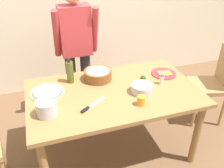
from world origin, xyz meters
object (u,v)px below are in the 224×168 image
Objects in this scene: chair_wooden_right at (214,81)px; avocado at (143,79)px; pizza_raw_on_board at (47,92)px; chef_knife at (90,106)px; person_cook at (76,47)px; mixing_bowl_steel at (142,88)px; steel_pot at (47,108)px; salt_shaker at (162,79)px; olive_oil_bottle at (70,72)px; cup_orange at (141,101)px; plate_with_slice at (164,74)px; popcorn_bowl at (98,74)px; dining_table at (114,99)px.

chair_wooden_right reaches higher than avocado.
chef_knife is (0.33, -0.34, -0.00)m from pizza_raw_on_board.
chair_wooden_right is (1.51, -0.59, -0.40)m from person_cook.
steel_pot is (-0.87, -0.07, 0.03)m from mixing_bowl_steel.
avocado is (0.96, 0.24, -0.03)m from steel_pot.
mixing_bowl_steel is at bearing -162.64° from salt_shaker.
person_cook is at bearing 71.02° from olive_oil_bottle.
steel_pot reaches higher than avocado.
person_cook reaches higher than olive_oil_bottle.
chef_knife is (0.09, -0.47, -0.11)m from olive_oil_bottle.
cup_orange is at bearing -7.94° from steel_pot.
chef_knife is (-0.51, -0.08, -0.03)m from mixing_bowl_steel.
olive_oil_bottle is 1.00× the size of chef_knife.
olive_oil_bottle is at bearing 171.40° from plate_with_slice.
person_cook is at bearing 85.55° from chef_knife.
cup_orange is at bearing -66.39° from popcorn_bowl.
popcorn_bowl is at bearing 170.59° from plate_with_slice.
mixing_bowl_steel is 0.87m from steel_pot.
plate_with_slice is at bearing 20.49° from chef_knife.
person_cook is 1.02m from plate_with_slice.
avocado is at bearing 62.16° from mixing_bowl_steel.
person_cook is 6.32× the size of chef_knife.
salt_shaker is (0.85, -0.31, -0.06)m from olive_oil_bottle.
pizza_raw_on_board is 1.23× the size of chef_knife.
olive_oil_bottle is at bearing 59.71° from steel_pot.
chef_knife is (-0.19, -0.44, -0.05)m from popcorn_bowl.
popcorn_bowl reaches higher than avocado.
popcorn_bowl reaches higher than mixing_bowl_steel.
mixing_bowl_steel is 0.72m from olive_oil_bottle.
plate_with_slice is at bearing -9.41° from popcorn_bowl.
steel_pot reaches higher than salt_shaker.
chef_knife is at bearing -168.12° from salt_shaker.
popcorn_bowl is at bearing 67.06° from chef_knife.
dining_table is 0.35m from cup_orange.
chair_wooden_right is at bearing -21.26° from person_cook.
plate_with_slice is 1.02× the size of olive_oil_bottle.
chef_knife is (-0.76, -0.16, -0.05)m from salt_shaker.
person_cook is 1.10m from cup_orange.
steel_pot is 2.04× the size of cup_orange.
olive_oil_bottle is at bearing 159.64° from salt_shaker.
dining_table is at bearing 119.33° from cup_orange.
pizza_raw_on_board is 1.24× the size of olive_oil_bottle.
cup_orange is at bearing -136.63° from plate_with_slice.
salt_shaker is at bearing -48.44° from person_cook.
cup_orange is (-1.16, -0.45, 0.26)m from chair_wooden_right.
olive_oil_bottle is (0.24, 0.14, 0.10)m from pizza_raw_on_board.
popcorn_bowl is (0.11, -0.49, -0.12)m from person_cook.
person_cook reaches higher than dining_table.
mixing_bowl_steel is 1.15× the size of steel_pot.
salt_shaker reaches higher than dining_table.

